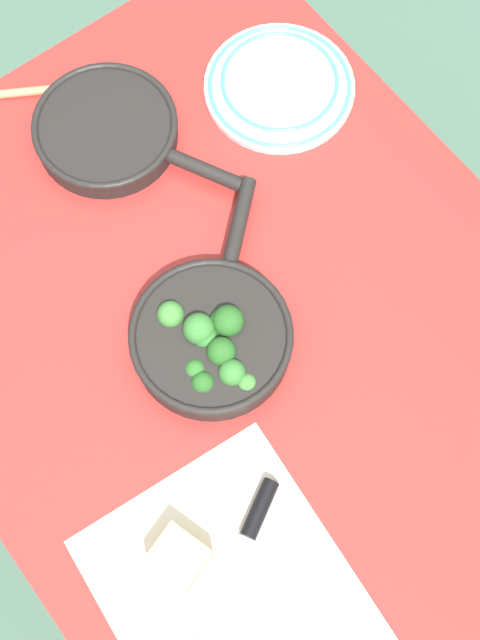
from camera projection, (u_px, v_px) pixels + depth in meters
ground_plane at (240, 436)px, 2.07m from camera, size 14.00×14.00×0.00m
dining_table_red at (240, 342)px, 1.44m from camera, size 1.21×0.92×0.76m
skillet_broccoli at (213, 338)px, 1.32m from camera, size 0.31×0.34×0.08m
skillet_eggs at (108, 130)px, 1.45m from camera, size 0.35×0.25×0.04m
wooden_spoon at (50, 89)px, 1.50m from camera, size 0.20×0.30×0.02m
parchment_sheet at (235, 603)px, 1.22m from camera, size 0.42×0.35×0.00m
grater_knife at (247, 538)px, 1.24m from camera, size 0.14×0.23×0.02m
cheese_block at (180, 557)px, 1.21m from camera, size 0.09×0.08×0.05m
dinner_plate_stack at (279, 85)px, 1.49m from camera, size 0.26×0.26×0.03m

